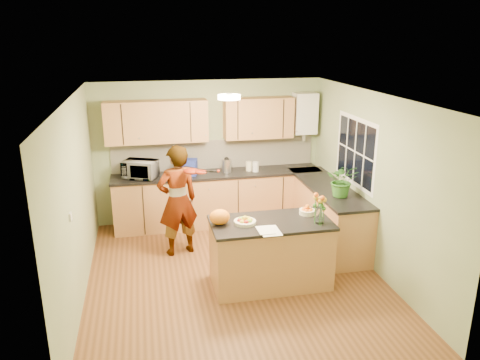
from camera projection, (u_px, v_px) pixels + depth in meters
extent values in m
plane|color=brown|center=(234.00, 276.00, 6.57)|extent=(4.50, 4.50, 0.00)
cube|color=silver|center=(234.00, 97.00, 5.82)|extent=(4.00, 4.50, 0.02)
cube|color=gray|center=(209.00, 151.00, 8.29)|extent=(4.00, 0.02, 2.50)
cube|color=gray|center=(284.00, 273.00, 4.10)|extent=(4.00, 0.02, 2.50)
cube|color=gray|center=(76.00, 203.00, 5.80)|extent=(0.02, 4.50, 2.50)
cube|color=gray|center=(373.00, 182.00, 6.59)|extent=(0.02, 4.50, 2.50)
cube|color=#BC7E4B|center=(218.00, 199.00, 8.27)|extent=(3.60, 0.60, 0.90)
cube|color=black|center=(218.00, 174.00, 8.12)|extent=(3.64, 0.62, 0.04)
cube|color=#BC7E4B|center=(327.00, 215.00, 7.57)|extent=(0.60, 2.20, 0.90)
cube|color=black|center=(328.00, 187.00, 7.42)|extent=(0.62, 2.24, 0.04)
cube|color=white|center=(215.00, 154.00, 8.31)|extent=(3.60, 0.02, 0.52)
cube|color=#BC7E4B|center=(156.00, 122.00, 7.78)|extent=(1.70, 0.34, 0.70)
cube|color=#BC7E4B|center=(258.00, 118.00, 8.12)|extent=(1.20, 0.34, 0.70)
cube|color=white|center=(305.00, 113.00, 8.29)|extent=(0.40, 0.30, 0.72)
cylinder|color=silver|center=(304.00, 135.00, 8.41)|extent=(0.06, 0.06, 0.20)
cube|color=white|center=(355.00, 151.00, 7.06)|extent=(0.01, 1.30, 1.05)
cube|color=black|center=(355.00, 152.00, 7.06)|extent=(0.01, 1.18, 0.92)
cube|color=white|center=(71.00, 217.00, 5.23)|extent=(0.02, 0.09, 0.09)
cylinder|color=#FFEABF|center=(229.00, 97.00, 6.11)|extent=(0.30, 0.30, 0.06)
cylinder|color=white|center=(229.00, 95.00, 6.10)|extent=(0.10, 0.10, 0.02)
cube|color=#BC7E4B|center=(270.00, 254.00, 6.25)|extent=(1.54, 0.77, 0.87)
cube|color=black|center=(271.00, 223.00, 6.12)|extent=(1.58, 0.81, 0.04)
cylinder|color=#EFE6BF|center=(245.00, 222.00, 6.03)|extent=(0.29, 0.29, 0.04)
cylinder|color=#EFE6BF|center=(307.00, 212.00, 6.35)|extent=(0.22, 0.22, 0.06)
cylinder|color=silver|center=(320.00, 215.00, 6.03)|extent=(0.11, 0.11, 0.22)
ellipsoid|color=orange|center=(220.00, 217.00, 5.99)|extent=(0.30, 0.26, 0.20)
cube|color=white|center=(270.00, 231.00, 5.81)|extent=(0.25, 0.33, 0.01)
imported|color=#E9B58E|center=(178.00, 201.00, 7.02)|extent=(0.71, 0.57, 1.71)
imported|color=white|center=(140.00, 169.00, 7.79)|extent=(0.64, 0.55, 0.30)
cube|color=navy|center=(187.00, 167.00, 7.98)|extent=(0.38, 0.32, 0.27)
cylinder|color=silver|center=(227.00, 166.00, 8.15)|extent=(0.16, 0.16, 0.23)
sphere|color=black|center=(227.00, 157.00, 8.10)|extent=(0.08, 0.08, 0.08)
cylinder|color=#EFE6BF|center=(249.00, 166.00, 8.21)|extent=(0.13, 0.13, 0.16)
cylinder|color=white|center=(256.00, 167.00, 8.17)|extent=(0.14, 0.14, 0.17)
imported|color=#2F6B23|center=(343.00, 180.00, 6.87)|extent=(0.57, 0.53, 0.50)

